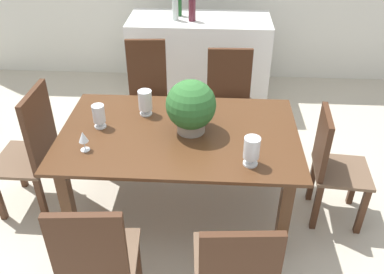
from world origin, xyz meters
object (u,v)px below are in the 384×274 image
(wine_glass, at_px, (83,138))
(kitchen_counter, at_px, (199,61))
(dining_table, at_px, (179,145))
(chair_near_left, at_px, (96,260))
(chair_near_right, at_px, (236,270))
(crystal_vase_right, at_px, (99,115))
(flower_centerpiece, at_px, (191,106))
(crystal_vase_left, at_px, (252,149))
(wine_bottle_clear, at_px, (175,8))
(chair_far_left, at_px, (147,91))
(crystal_vase_center_near, at_px, (145,101))
(wine_bottle_tall, at_px, (179,6))
(wine_bottle_green, at_px, (192,9))
(chair_foot_end, at_px, (331,163))
(chair_far_right, at_px, (229,95))
(chair_head_end, at_px, (33,147))

(wine_glass, xyz_separation_m, kitchen_counter, (0.68, 2.13, -0.35))
(dining_table, distance_m, chair_near_left, 1.07)
(chair_near_right, relative_size, crystal_vase_right, 5.07)
(chair_near_right, height_order, flower_centerpiece, flower_centerpiece)
(chair_near_left, relative_size, crystal_vase_left, 4.80)
(dining_table, height_order, wine_bottle_clear, wine_bottle_clear)
(chair_far_left, relative_size, crystal_vase_center_near, 5.19)
(wine_bottle_tall, bearing_deg, wine_glass, -101.55)
(chair_far_left, bearing_deg, chair_near_left, -93.77)
(crystal_vase_center_near, distance_m, wine_bottle_clear, 1.58)
(wine_bottle_clear, bearing_deg, crystal_vase_center_near, -93.26)
(wine_glass, height_order, wine_bottle_clear, wine_bottle_clear)
(chair_near_left, relative_size, wine_bottle_green, 3.05)
(crystal_vase_left, bearing_deg, chair_foot_end, 29.26)
(dining_table, relative_size, chair_far_left, 1.67)
(dining_table, relative_size, crystal_vase_center_near, 8.66)
(kitchen_counter, bearing_deg, chair_far_right, -69.78)
(wine_bottle_tall, bearing_deg, wine_bottle_green, -48.33)
(chair_near_left, relative_size, chair_near_right, 1.07)
(wine_glass, xyz_separation_m, wine_bottle_clear, (0.43, 2.05, 0.27))
(chair_far_left, xyz_separation_m, flower_centerpiece, (0.48, -0.98, 0.39))
(chair_foot_end, height_order, crystal_vase_center_near, crystal_vase_center_near)
(crystal_vase_center_near, bearing_deg, kitchen_counter, 78.18)
(flower_centerpiece, relative_size, wine_bottle_green, 1.24)
(chair_far_right, bearing_deg, wine_bottle_green, 115.20)
(chair_far_right, distance_m, wine_bottle_green, 1.05)
(chair_far_right, bearing_deg, flower_centerpiece, -108.68)
(flower_centerpiece, bearing_deg, crystal_vase_right, 178.52)
(crystal_vase_right, relative_size, wine_glass, 1.23)
(chair_near_right, relative_size, wine_bottle_tall, 3.15)
(dining_table, xyz_separation_m, wine_bottle_clear, (-0.19, 1.79, 0.48))
(crystal_vase_left, xyz_separation_m, crystal_vase_center_near, (-0.77, 0.59, -0.00))
(crystal_vase_center_near, xyz_separation_m, wine_bottle_clear, (0.09, 1.55, 0.25))
(chair_head_end, xyz_separation_m, chair_near_right, (1.51, -1.00, -0.06))
(chair_near_right, relative_size, flower_centerpiece, 2.30)
(crystal_vase_left, height_order, wine_bottle_tall, wine_bottle_tall)
(crystal_vase_left, relative_size, wine_bottle_clear, 0.63)
(chair_near_right, distance_m, crystal_vase_left, 0.74)
(crystal_vase_right, bearing_deg, chair_near_left, -78.81)
(chair_far_right, distance_m, chair_head_end, 1.80)
(chair_foot_end, bearing_deg, chair_far_right, 42.03)
(dining_table, distance_m, crystal_vase_left, 0.65)
(chair_foot_end, xyz_separation_m, wine_bottle_clear, (-1.32, 1.79, 0.61))
(chair_far_left, xyz_separation_m, chair_near_right, (0.79, -1.99, -0.05))
(crystal_vase_left, bearing_deg, chair_near_right, -98.53)
(chair_far_left, bearing_deg, crystal_vase_center_near, -85.34)
(crystal_vase_center_near, distance_m, wine_bottle_green, 1.58)
(chair_far_left, distance_m, wine_bottle_tall, 1.12)
(chair_near_left, xyz_separation_m, kitchen_counter, (0.44, 2.86, -0.04))
(chair_far_right, distance_m, chair_foot_end, 1.24)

